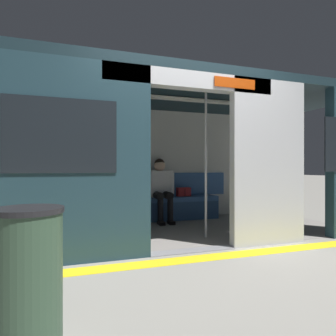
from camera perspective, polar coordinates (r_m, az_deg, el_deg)
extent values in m
plane|color=gray|center=(3.76, 4.53, -15.30)|extent=(60.00, 60.00, 0.00)
cube|color=yellow|center=(3.50, 6.58, -16.43)|extent=(8.00, 0.24, 0.01)
cube|color=silver|center=(4.16, 18.25, 1.02)|extent=(1.07, 0.12, 2.13)
cube|color=black|center=(4.16, 18.33, 4.54)|extent=(0.59, 0.02, 0.55)
cube|color=#1E3842|center=(3.35, -26.18, 1.24)|extent=(2.67, 0.16, 2.13)
cube|color=black|center=(3.25, -19.33, 5.80)|extent=(1.10, 0.02, 0.76)
cube|color=silver|center=(3.77, 4.53, 15.99)|extent=(2.13, 0.16, 0.20)
cube|color=#BF3F0C|center=(3.93, 12.48, 15.32)|extent=(0.56, 0.02, 0.12)
cube|color=#15272E|center=(4.92, -1.37, 14.13)|extent=(6.40, 2.60, 0.12)
cube|color=gray|center=(4.87, -1.37, -11.69)|extent=(6.08, 2.44, 0.01)
cube|color=silver|center=(5.95, -4.96, 0.73)|extent=(6.08, 0.10, 2.13)
cube|color=#38609E|center=(5.90, -4.81, -3.15)|extent=(3.52, 0.06, 0.45)
cube|color=white|center=(4.90, -1.37, 13.11)|extent=(4.48, 0.16, 0.03)
cube|color=gray|center=(3.76, 4.53, -15.21)|extent=(1.07, 0.19, 0.01)
cube|color=#38609E|center=(5.71, -4.26, -5.97)|extent=(2.83, 0.44, 0.09)
cube|color=navy|center=(5.54, -3.73, -8.45)|extent=(2.83, 0.04, 0.35)
cube|color=silver|center=(5.74, -1.57, -2.98)|extent=(0.39, 0.24, 0.50)
sphere|color=beige|center=(5.73, -1.57, 0.46)|extent=(0.21, 0.21, 0.21)
sphere|color=black|center=(5.74, -1.60, 0.82)|extent=(0.19, 0.19, 0.19)
cylinder|color=silver|center=(5.77, 0.76, -2.67)|extent=(0.08, 0.08, 0.44)
cylinder|color=silver|center=(5.65, -3.80, -2.73)|extent=(0.08, 0.08, 0.44)
cylinder|color=black|center=(5.59, -0.16, -5.13)|extent=(0.16, 0.41, 0.14)
cylinder|color=black|center=(5.54, -1.96, -5.17)|extent=(0.16, 0.41, 0.14)
cylinder|color=black|center=(5.42, 0.43, -7.95)|extent=(0.10, 0.10, 0.40)
cylinder|color=black|center=(5.38, -1.43, -8.02)|extent=(0.10, 0.10, 0.40)
cube|color=black|center=(5.41, 0.58, -10.23)|extent=(0.11, 0.22, 0.06)
cube|color=black|center=(5.36, -1.29, -10.32)|extent=(0.11, 0.22, 0.06)
cube|color=maroon|center=(5.92, 2.94, -4.49)|extent=(0.26, 0.14, 0.17)
cube|color=maroon|center=(5.85, 3.22, -4.63)|extent=(0.02, 0.01, 0.14)
cube|color=#B22D2D|center=(5.65, -5.06, -5.43)|extent=(0.17, 0.23, 0.03)
cylinder|color=silver|center=(3.96, -4.79, 0.92)|extent=(0.04, 0.04, 2.11)
cylinder|color=silver|center=(4.36, 7.13, 0.84)|extent=(0.04, 0.04, 2.11)
cylinder|color=#334C38|center=(1.95, -24.74, -18.60)|extent=(0.36, 0.36, 0.75)
cylinder|color=black|center=(1.86, -24.74, -7.22)|extent=(0.38, 0.38, 0.03)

